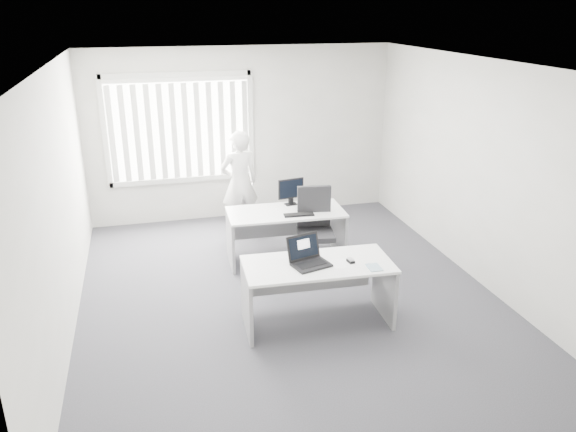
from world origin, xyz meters
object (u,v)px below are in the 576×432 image
object	(u,v)px
person	(239,183)
monitor	(291,192)
laptop	(311,253)
desk_far	(286,225)
office_chair	(315,242)
desk_near	(318,280)

from	to	relation	value
person	monitor	size ratio (longest dim) A/B	4.30
person	laptop	size ratio (longest dim) A/B	4.17
desk_far	laptop	distance (m)	1.83
desk_far	office_chair	distance (m)	0.48
office_chair	person	distance (m)	1.71
desk_far	office_chair	world-z (taller)	office_chair
desk_far	person	xyz separation A→B (m)	(-0.44, 1.16, 0.29)
desk_far	laptop	bearing A→B (deg)	-93.29
desk_near	person	world-z (taller)	person
office_chair	desk_near	bearing A→B (deg)	-97.05
desk_near	monitor	size ratio (longest dim) A/B	4.38
person	laptop	distance (m)	2.95
laptop	office_chair	bearing A→B (deg)	55.90
desk_near	laptop	world-z (taller)	laptop
office_chair	desk_far	bearing A→B (deg)	149.35
desk_near	monitor	world-z (taller)	monitor
desk_near	laptop	xyz separation A→B (m)	(-0.09, -0.05, 0.36)
desk_far	person	world-z (taller)	person
laptop	monitor	size ratio (longest dim) A/B	1.03
person	laptop	world-z (taller)	person
person	laptop	xyz separation A→B (m)	(0.26, -2.94, 0.08)
desk_far	person	bearing A→B (deg)	112.96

